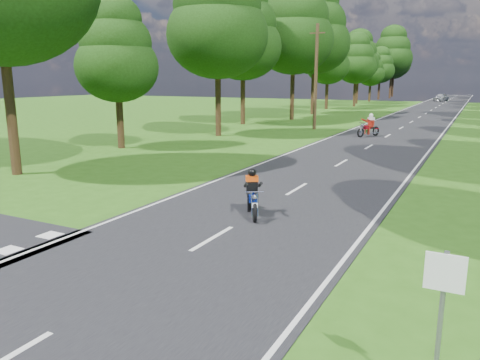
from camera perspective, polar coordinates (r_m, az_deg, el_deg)
The scene contains 9 objects.
ground at distance 10.25m, azimuth -9.17°, elevation -10.43°, with size 160.00×160.00×0.00m, color #2B5914.
main_road at distance 57.98m, azimuth 21.72°, elevation 7.54°, with size 7.00×140.00×0.02m, color black.
road_markings at distance 56.13m, azimuth 21.39°, elevation 7.45°, with size 7.40×140.00×0.01m.
treeline at distance 67.90m, azimuth 24.44°, elevation 14.87°, with size 40.00×115.35×14.78m.
telegraph_pole at distance 37.44m, azimuth 9.24°, elevation 12.34°, with size 1.20×0.26×8.00m.
road_sign at distance 6.12m, azimuth 23.39°, elevation -13.79°, with size 0.45×0.07×2.00m.
rider_near_blue at distance 13.53m, azimuth 1.53°, elevation -1.53°, with size 0.54×1.63×1.36m, color navy, non-canonical shape.
rider_far_red at distance 33.35m, azimuth 15.41°, elevation 6.47°, with size 0.63×1.90×1.58m, color maroon, non-canonical shape.
distant_car at distance 90.61m, azimuth 23.30°, elevation 9.25°, with size 1.61×3.99×1.36m, color #B4B7BC.
Camera 1 is at (5.70, -7.56, 3.93)m, focal length 35.00 mm.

